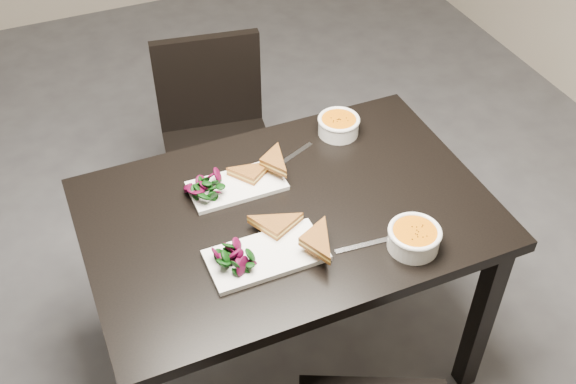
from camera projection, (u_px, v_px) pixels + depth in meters
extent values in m
plane|color=#47474C|center=(148.00, 307.00, 2.72)|extent=(5.00, 5.00, 0.00)
cube|color=black|center=(288.00, 214.00, 2.06)|extent=(1.20, 0.80, 0.04)
cube|color=black|center=(481.00, 318.00, 2.24)|extent=(0.06, 0.06, 0.71)
cube|color=black|center=(107.00, 271.00, 2.39)|extent=(0.06, 0.06, 0.71)
cube|color=black|center=(380.00, 189.00, 2.70)|extent=(0.06, 0.06, 0.71)
cube|color=black|center=(220.00, 154.00, 2.74)|extent=(0.48, 0.48, 0.04)
cube|color=black|center=(187.00, 233.00, 2.73)|extent=(0.05, 0.05, 0.41)
cube|color=black|center=(275.00, 217.00, 2.79)|extent=(0.05, 0.05, 0.41)
cube|color=black|center=(176.00, 175.00, 2.99)|extent=(0.05, 0.05, 0.41)
cube|color=black|center=(257.00, 162.00, 3.05)|extent=(0.05, 0.05, 0.41)
cube|color=black|center=(208.00, 82.00, 2.73)|extent=(0.42, 0.11, 0.40)
cube|color=white|center=(266.00, 255.00, 1.90)|extent=(0.33, 0.16, 0.02)
cylinder|color=white|center=(414.00, 240.00, 1.91)|extent=(0.14, 0.14, 0.06)
cylinder|color=orange|center=(415.00, 233.00, 1.90)|extent=(0.12, 0.12, 0.02)
torus|color=white|center=(415.00, 232.00, 1.89)|extent=(0.15, 0.15, 0.01)
cube|color=silver|center=(365.00, 245.00, 1.94)|extent=(0.18, 0.03, 0.00)
cube|color=white|center=(237.00, 186.00, 2.11)|extent=(0.29, 0.15, 0.01)
cylinder|color=white|center=(338.00, 127.00, 2.30)|extent=(0.14, 0.14, 0.05)
cylinder|color=orange|center=(339.00, 121.00, 2.28)|extent=(0.12, 0.12, 0.02)
torus|color=white|center=(339.00, 119.00, 2.28)|extent=(0.14, 0.14, 0.01)
cube|color=silver|center=(293.00, 156.00, 2.23)|extent=(0.17, 0.09, 0.00)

